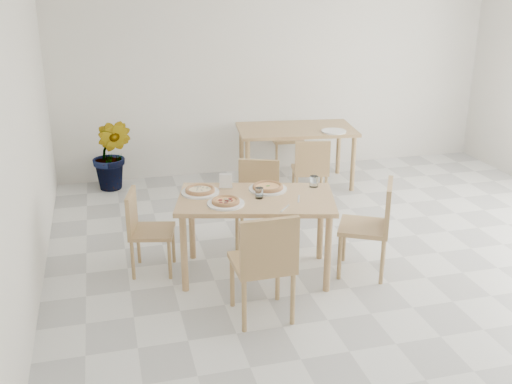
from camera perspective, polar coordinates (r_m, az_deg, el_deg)
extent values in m
plane|color=silver|center=(5.55, 12.51, -8.43)|extent=(7.00, 7.00, 0.00)
plane|color=silver|center=(8.23, 2.15, 11.70)|extent=(6.00, 0.00, 6.00)
plane|color=silver|center=(4.51, -22.36, 3.02)|extent=(0.00, 7.00, 7.00)
cube|color=tan|center=(5.28, 0.00, -0.71)|extent=(1.52, 1.10, 0.04)
cylinder|color=tan|center=(5.18, -6.87, -5.84)|extent=(0.06, 0.06, 0.71)
cylinder|color=tan|center=(5.17, 6.85, -5.86)|extent=(0.06, 0.06, 0.71)
cylinder|color=tan|center=(5.75, -6.13, -3.06)|extent=(0.06, 0.06, 0.71)
cylinder|color=tan|center=(5.75, 6.16, -3.08)|extent=(0.06, 0.06, 0.71)
cube|color=tan|center=(4.74, 0.55, -6.76)|extent=(0.46, 0.46, 0.04)
cube|color=tan|center=(4.45, 1.30, -5.18)|extent=(0.46, 0.05, 0.43)
cylinder|color=tan|center=(5.07, 2.07, -7.99)|extent=(0.04, 0.04, 0.45)
cylinder|color=tan|center=(4.97, -2.28, -8.56)|extent=(0.04, 0.04, 0.45)
cylinder|color=tan|center=(4.74, 3.51, -10.13)|extent=(0.04, 0.04, 0.45)
cylinder|color=tan|center=(4.64, -1.14, -10.80)|extent=(0.04, 0.04, 0.45)
cube|color=tan|center=(6.00, 0.08, -1.22)|extent=(0.54, 0.54, 0.04)
cube|color=tan|center=(6.10, 0.28, 1.32)|extent=(0.40, 0.19, 0.39)
cylinder|color=tan|center=(5.94, -1.82, -3.76)|extent=(0.04, 0.04, 0.40)
cylinder|color=tan|center=(5.91, 1.60, -3.92)|extent=(0.04, 0.04, 0.40)
cylinder|color=tan|center=(6.27, -1.35, -2.45)|extent=(0.04, 0.04, 0.40)
cylinder|color=tan|center=(6.23, 1.89, -2.59)|extent=(0.04, 0.04, 0.40)
cube|color=tan|center=(5.54, -9.85, -3.74)|extent=(0.46, 0.46, 0.04)
cube|color=tan|center=(5.49, -11.77, -1.81)|extent=(0.12, 0.38, 0.37)
cylinder|color=tan|center=(5.46, -8.22, -6.42)|extent=(0.03, 0.03, 0.38)
cylinder|color=tan|center=(5.75, -7.88, -4.95)|extent=(0.03, 0.03, 0.38)
cylinder|color=tan|center=(5.51, -11.66, -6.40)|extent=(0.03, 0.03, 0.38)
cylinder|color=tan|center=(5.80, -11.13, -4.94)|extent=(0.03, 0.03, 0.38)
cube|color=tan|center=(5.50, 10.25, -3.32)|extent=(0.60, 0.60, 0.04)
cube|color=tan|center=(5.41, 12.49, -1.27)|extent=(0.25, 0.40, 0.42)
cylinder|color=tan|center=(5.78, 8.39, -4.57)|extent=(0.04, 0.04, 0.43)
cylinder|color=tan|center=(5.44, 7.96, -6.19)|extent=(0.04, 0.04, 0.43)
cylinder|color=tan|center=(5.76, 12.12, -4.90)|extent=(0.04, 0.04, 0.43)
cylinder|color=tan|center=(5.42, 11.93, -6.54)|extent=(0.04, 0.04, 0.43)
cylinder|color=white|center=(5.45, 1.13, 0.29)|extent=(0.35, 0.35, 0.02)
cylinder|color=white|center=(5.39, -5.34, -0.02)|extent=(0.34, 0.34, 0.02)
cylinder|color=white|center=(5.11, -2.90, -1.11)|extent=(0.32, 0.32, 0.02)
cylinder|color=tan|center=(5.44, 1.13, 0.44)|extent=(0.34, 0.34, 0.01)
torus|color=tan|center=(5.44, 1.14, 0.53)|extent=(0.34, 0.34, 0.03)
cylinder|color=orange|center=(5.44, 1.14, 0.52)|extent=(0.27, 0.27, 0.01)
ellipsoid|color=#266416|center=(5.44, 1.14, 0.59)|extent=(0.05, 0.03, 0.01)
cylinder|color=tan|center=(5.39, -5.34, 0.13)|extent=(0.34, 0.34, 0.01)
torus|color=tan|center=(5.38, -5.35, 0.23)|extent=(0.34, 0.34, 0.03)
cylinder|color=white|center=(5.38, -5.34, 0.22)|extent=(0.26, 0.26, 0.01)
cylinder|color=tan|center=(5.11, -2.90, -0.95)|extent=(0.31, 0.31, 0.01)
torus|color=tan|center=(5.10, -2.90, -0.85)|extent=(0.32, 0.32, 0.03)
cylinder|color=orange|center=(5.10, -2.90, -0.86)|extent=(0.23, 0.23, 0.01)
cylinder|color=white|center=(5.24, 0.32, -0.09)|extent=(0.07, 0.07, 0.09)
cylinder|color=white|center=(5.54, 5.53, 1.00)|extent=(0.08, 0.08, 0.10)
cube|color=silver|center=(5.50, -2.89, 0.42)|extent=(0.14, 0.09, 0.01)
cube|color=white|center=(5.47, -2.90, 1.11)|extent=(0.12, 0.07, 0.12)
cube|color=silver|center=(5.02, 2.76, -1.59)|extent=(0.13, 0.16, 0.01)
cube|color=silver|center=(5.24, 4.09, -0.66)|extent=(0.08, 0.18, 0.01)
cube|color=tan|center=(7.69, 3.84, 5.96)|extent=(1.57, 1.02, 0.04)
cylinder|color=tan|center=(7.35, -0.80, 2.30)|extent=(0.06, 0.06, 0.71)
cylinder|color=tan|center=(7.62, 9.22, 2.67)|extent=(0.06, 0.06, 0.71)
cylinder|color=tan|center=(8.02, -1.39, 3.83)|extent=(0.06, 0.06, 0.71)
cylinder|color=tan|center=(8.26, 7.86, 4.13)|extent=(0.06, 0.06, 0.71)
cube|color=tan|center=(7.12, 5.15, 2.09)|extent=(0.48, 0.48, 0.04)
cube|color=tan|center=(6.88, 5.41, 3.28)|extent=(0.40, 0.12, 0.38)
cylinder|color=tan|center=(7.37, 6.24, 0.93)|extent=(0.03, 0.03, 0.39)
cylinder|color=tan|center=(7.33, 3.58, 0.89)|extent=(0.03, 0.03, 0.39)
cylinder|color=tan|center=(7.05, 6.67, 0.01)|extent=(0.03, 0.03, 0.39)
cylinder|color=tan|center=(7.01, 3.89, -0.04)|extent=(0.03, 0.03, 0.39)
cube|color=tan|center=(8.41, 2.93, 5.08)|extent=(0.45, 0.45, 0.04)
cube|color=tan|center=(8.53, 2.68, 6.82)|extent=(0.42, 0.07, 0.40)
cylinder|color=tan|center=(8.27, 1.97, 3.22)|extent=(0.04, 0.04, 0.41)
cylinder|color=tan|center=(8.35, 4.37, 3.34)|extent=(0.04, 0.04, 0.41)
cylinder|color=tan|center=(8.60, 1.48, 3.91)|extent=(0.04, 0.04, 0.41)
cylinder|color=tan|center=(8.68, 3.79, 4.01)|extent=(0.04, 0.04, 0.41)
cylinder|color=white|center=(7.53, 7.42, 5.76)|extent=(0.31, 0.31, 0.02)
imported|color=#2A621D|center=(7.75, -13.55, 3.49)|extent=(0.63, 0.58, 0.92)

